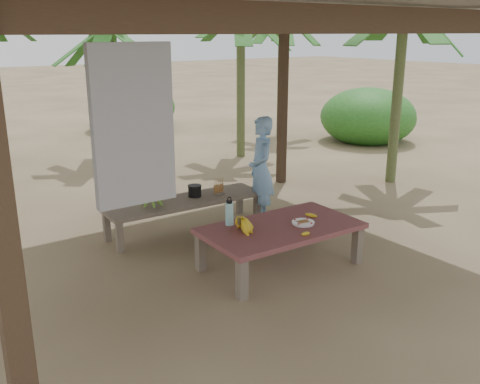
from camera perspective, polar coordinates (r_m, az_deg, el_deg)
ground at (r=6.43m, az=-1.72°, el=-7.36°), size 80.00×80.00×0.00m
pavilion at (r=5.85m, az=-2.00°, el=18.23°), size 6.60×5.60×2.95m
work_table at (r=6.15m, az=4.37°, el=-4.18°), size 1.83×1.06×0.50m
bench at (r=7.27m, az=-5.87°, el=-1.22°), size 2.22×0.69×0.45m
ripe_banana_bunch at (r=5.88m, az=-0.08°, el=-3.49°), size 0.35×0.32×0.18m
plate at (r=6.19m, az=6.74°, el=-3.28°), size 0.26×0.26×0.04m
loose_banana_front at (r=5.86m, az=7.02°, el=-4.43°), size 0.15×0.06×0.04m
loose_banana_side at (r=6.44m, az=7.60°, el=-2.47°), size 0.13×0.14×0.04m
water_flask at (r=6.09m, az=-1.14°, el=-2.26°), size 0.09×0.09×0.34m
green_banana_stalk at (r=7.01m, az=-9.48°, el=-0.28°), size 0.27×0.27×0.30m
cooking_pot at (r=7.35m, az=-4.85°, el=0.10°), size 0.18×0.18×0.15m
skewer_rack at (r=7.41m, az=-2.30°, el=0.62°), size 0.18×0.09×0.24m
woman at (r=7.53m, az=2.26°, el=2.35°), size 0.55×0.65×1.51m
banana_plant_ne at (r=11.48m, az=0.09°, el=17.68°), size 1.80×1.80×3.31m
banana_plant_n at (r=11.55m, az=-13.87°, el=15.62°), size 1.80×1.80×2.98m
banana_plant_e at (r=9.81m, az=17.08°, el=17.42°), size 1.80×1.80×3.36m
banana_plant_far at (r=14.04m, az=4.51°, el=17.50°), size 1.80×1.80×3.32m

